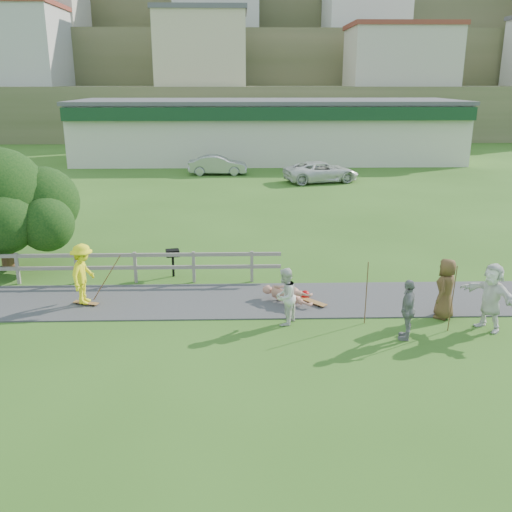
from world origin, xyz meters
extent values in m
plane|color=#305D1A|center=(0.00, 0.00, 0.00)|extent=(260.00, 260.00, 0.00)
cube|color=#3C3D3F|center=(0.00, 1.50, 0.02)|extent=(34.00, 3.00, 0.04)
cube|color=slate|center=(-6.00, 3.30, 0.55)|extent=(0.10, 0.10, 1.10)
cube|color=slate|center=(-4.00, 3.30, 0.55)|extent=(0.10, 0.10, 1.10)
cube|color=slate|center=(-2.00, 3.30, 0.55)|extent=(0.10, 0.10, 1.10)
cube|color=slate|center=(0.00, 3.30, 0.55)|extent=(0.10, 0.10, 1.10)
cube|color=slate|center=(2.00, 3.30, 0.55)|extent=(0.10, 0.10, 1.10)
cube|color=slate|center=(-4.50, 3.30, 1.00)|extent=(15.00, 0.08, 0.12)
cube|color=slate|center=(-4.50, 3.30, 0.55)|extent=(15.00, 0.08, 0.12)
cube|color=beige|center=(4.00, 35.00, 2.40)|extent=(32.00, 10.00, 4.80)
cube|color=#15391F|center=(4.00, 29.80, 4.20)|extent=(32.00, 0.60, 1.00)
cube|color=#515156|center=(4.00, 35.00, 4.95)|extent=(32.50, 10.50, 0.30)
cube|color=#4C5431|center=(0.00, 55.00, 3.00)|extent=(220.00, 14.00, 6.00)
cube|color=beige|center=(0.00, 55.00, 9.50)|extent=(10.00, 9.00, 7.00)
cube|color=#515156|center=(0.00, 55.00, 13.25)|extent=(10.40, 9.40, 0.50)
cube|color=#4C5431|center=(0.00, 68.00, 6.50)|extent=(220.00, 14.00, 13.00)
cube|color=beige|center=(0.00, 68.00, 16.50)|extent=(10.00, 9.00, 7.00)
cube|color=#4C5431|center=(0.00, 81.00, 10.50)|extent=(220.00, 14.00, 21.00)
cube|color=#4C5431|center=(0.00, 94.00, 15.00)|extent=(220.00, 14.00, 30.00)
cube|color=#4C5431|center=(0.00, 108.00, 20.00)|extent=(220.00, 14.00, 40.00)
imported|color=#F7F117|center=(-3.20, 1.25, 0.94)|extent=(0.88, 1.31, 1.88)
imported|color=tan|center=(3.06, 1.22, 0.31)|extent=(1.36, 1.61, 0.63)
imported|color=silver|center=(2.86, -0.30, 0.83)|extent=(0.94, 1.01, 1.67)
imported|color=gray|center=(6.07, -1.37, 0.84)|extent=(0.71, 1.07, 1.69)
imported|color=brown|center=(7.57, 0.03, 0.90)|extent=(0.95, 1.05, 1.80)
imported|color=silver|center=(8.54, -0.82, 0.97)|extent=(1.41, 1.83, 1.93)
imported|color=#9A9CA1|center=(-0.03, 26.80, 0.71)|extent=(4.29, 1.50, 1.41)
imported|color=silver|center=(7.17, 23.35, 0.71)|extent=(5.51, 3.51, 1.42)
sphere|color=#AC0507|center=(3.66, 1.57, 0.15)|extent=(0.31, 0.31, 0.31)
cylinder|color=brown|center=(-2.60, 1.65, 0.89)|extent=(0.03, 0.03, 1.79)
cylinder|color=brown|center=(5.17, -0.34, 0.93)|extent=(0.03, 0.03, 1.86)
cylinder|color=brown|center=(7.43, -0.91, 0.96)|extent=(0.03, 0.03, 1.91)
camera|label=1|loc=(1.63, -15.34, 6.70)|focal=40.00mm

